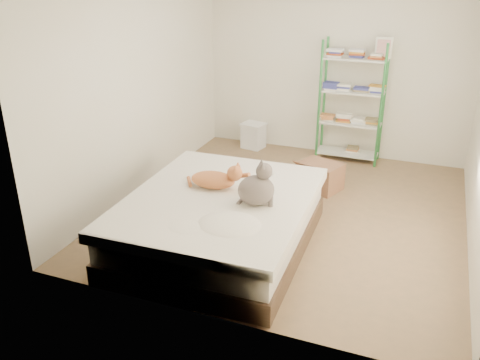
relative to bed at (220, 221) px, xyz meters
The scene contains 7 objects.
room 1.53m from the bed, 66.51° to the left, with size 3.81×4.21×2.61m.
bed is the anchor object (origin of this frame).
orange_cat 0.44m from the bed, 129.56° to the left, with size 0.54×0.29×0.22m, color #E48E4C, non-canonical shape.
grey_cat 0.62m from the bed, ahead, with size 0.31×0.37×0.42m, color #62554E, non-canonical shape.
shelf_unit 3.07m from the bed, 75.45° to the left, with size 0.90×0.36×1.74m.
cardboard_box 1.85m from the bed, 70.43° to the left, with size 0.60×0.61×0.40m.
white_bin 2.97m from the bed, 103.39° to the left, with size 0.39×0.36×0.39m.
Camera 1 is at (1.36, -5.13, 2.67)m, focal length 38.00 mm.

